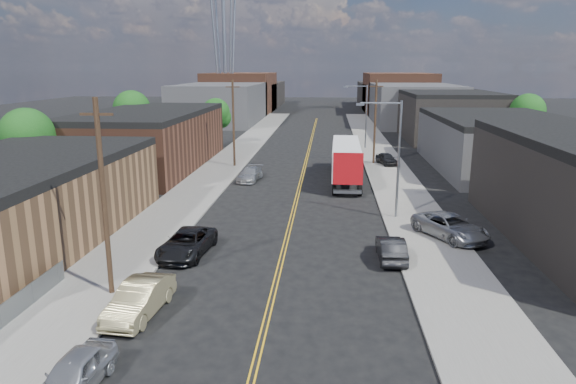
% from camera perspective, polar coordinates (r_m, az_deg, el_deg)
% --- Properties ---
extents(ground, '(260.00, 260.00, 0.00)m').
position_cam_1_polar(ground, '(74.40, 2.38, 4.89)').
color(ground, black).
rests_on(ground, ground).
extents(centerline, '(0.32, 120.00, 0.01)m').
position_cam_1_polar(centerline, '(59.63, 1.83, 2.71)').
color(centerline, gold).
rests_on(centerline, ground).
extents(sidewalk_left, '(5.00, 140.00, 0.15)m').
position_cam_1_polar(sidewalk_left, '(60.79, -7.16, 2.88)').
color(sidewalk_left, slate).
rests_on(sidewalk_left, ground).
extents(sidewalk_right, '(5.00, 140.00, 0.15)m').
position_cam_1_polar(sidewalk_right, '(59.95, 10.95, 2.59)').
color(sidewalk_right, slate).
rests_on(sidewalk_right, ground).
extents(warehouse_tan, '(12.00, 22.00, 5.60)m').
position_cam_1_polar(warehouse_tan, '(38.63, -28.04, -0.73)').
color(warehouse_tan, brown).
rests_on(warehouse_tan, ground).
extents(warehouse_brown, '(12.00, 26.00, 6.60)m').
position_cam_1_polar(warehouse_brown, '(61.62, -15.25, 5.69)').
color(warehouse_brown, '#512E20').
rests_on(warehouse_brown, ground).
extents(industrial_right_b, '(14.00, 24.00, 6.10)m').
position_cam_1_polar(industrial_right_b, '(63.09, 22.37, 5.09)').
color(industrial_right_b, '#38383B').
rests_on(industrial_right_b, ground).
extents(industrial_right_c, '(14.00, 22.00, 7.60)m').
position_cam_1_polar(industrial_right_c, '(87.96, 17.34, 8.14)').
color(industrial_right_c, black).
rests_on(industrial_right_c, ground).
extents(skyline_left_a, '(16.00, 30.00, 8.00)m').
position_cam_1_polar(skyline_left_a, '(111.07, -7.41, 9.77)').
color(skyline_left_a, '#38383B').
rests_on(skyline_left_a, ground).
extents(skyline_right_a, '(16.00, 30.00, 8.00)m').
position_cam_1_polar(skyline_right_a, '(110.10, 13.72, 9.46)').
color(skyline_right_a, '#38383B').
rests_on(skyline_right_a, ground).
extents(skyline_left_b, '(16.00, 26.00, 10.00)m').
position_cam_1_polar(skyline_left_b, '(135.55, -5.25, 10.93)').
color(skyline_left_b, '#512E20').
rests_on(skyline_left_b, ground).
extents(skyline_right_b, '(16.00, 26.00, 10.00)m').
position_cam_1_polar(skyline_right_b, '(134.75, 12.08, 10.67)').
color(skyline_right_b, '#512E20').
rests_on(skyline_right_b, ground).
extents(skyline_left_c, '(16.00, 40.00, 7.00)m').
position_cam_1_polar(skyline_left_c, '(155.35, -3.98, 10.74)').
color(skyline_left_c, black).
rests_on(skyline_left_c, ground).
extents(skyline_right_c, '(16.00, 40.00, 7.00)m').
position_cam_1_polar(skyline_right_c, '(154.66, 11.10, 10.51)').
color(skyline_right_c, black).
rests_on(skyline_right_c, ground).
extents(streetlight_near, '(3.39, 0.25, 9.00)m').
position_cam_1_polar(streetlight_near, '(39.26, 11.66, 4.58)').
color(streetlight_near, gray).
rests_on(streetlight_near, ground).
extents(streetlight_far, '(3.39, 0.25, 9.00)m').
position_cam_1_polar(streetlight_far, '(73.89, 8.39, 8.86)').
color(streetlight_far, gray).
rests_on(streetlight_far, ground).
extents(utility_pole_left_near, '(1.60, 0.26, 10.00)m').
position_cam_1_polar(utility_pole_left_near, '(26.62, -19.80, -0.62)').
color(utility_pole_left_near, black).
rests_on(utility_pole_left_near, ground).
extents(utility_pole_left_far, '(1.60, 0.26, 10.00)m').
position_cam_1_polar(utility_pole_left_far, '(59.81, -6.08, 7.64)').
color(utility_pole_left_far, black).
rests_on(utility_pole_left_far, ground).
extents(utility_pole_right, '(1.60, 0.26, 10.00)m').
position_cam_1_polar(utility_pole_right, '(62.04, 9.65, 7.74)').
color(utility_pole_right, black).
rests_on(utility_pole_right, ground).
extents(tree_left_near, '(4.85, 4.76, 7.91)m').
position_cam_1_polar(tree_left_near, '(51.36, -26.91, 5.31)').
color(tree_left_near, black).
rests_on(tree_left_near, ground).
extents(tree_left_mid, '(5.10, 5.04, 8.37)m').
position_cam_1_polar(tree_left_mid, '(73.71, -16.90, 8.53)').
color(tree_left_mid, black).
rests_on(tree_left_mid, ground).
extents(tree_left_far, '(4.35, 4.20, 6.97)m').
position_cam_1_polar(tree_left_far, '(77.59, -7.99, 8.53)').
color(tree_left_far, black).
rests_on(tree_left_far, ground).
extents(tree_right_far, '(4.85, 4.76, 7.91)m').
position_cam_1_polar(tree_right_far, '(78.66, 25.09, 7.90)').
color(tree_right_far, black).
rests_on(tree_right_far, ground).
extents(semi_truck, '(2.87, 15.54, 4.06)m').
position_cam_1_polar(semi_truck, '(53.17, 6.39, 3.81)').
color(semi_truck, white).
rests_on(semi_truck, ground).
extents(car_left_a, '(1.98, 4.20, 1.39)m').
position_cam_1_polar(car_left_a, '(20.88, -22.62, -18.12)').
color(car_left_a, '#B4B7BA').
rests_on(car_left_a, ground).
extents(car_left_b, '(2.16, 5.01, 1.60)m').
position_cam_1_polar(car_left_b, '(25.44, -16.17, -11.36)').
color(car_left_b, '#90865E').
rests_on(car_left_b, ground).
extents(car_left_c, '(3.02, 5.70, 1.53)m').
position_cam_1_polar(car_left_c, '(32.48, -11.18, -5.60)').
color(car_left_c, black).
rests_on(car_left_c, ground).
extents(car_left_d, '(2.51, 4.94, 1.38)m').
position_cam_1_polar(car_left_d, '(52.78, -4.22, 1.99)').
color(car_left_d, '#A0A3A5').
rests_on(car_left_d, ground).
extents(car_right_oncoming, '(1.55, 4.36, 1.43)m').
position_cam_1_polar(car_right_oncoming, '(31.71, 11.38, -6.18)').
color(car_right_oncoming, black).
rests_on(car_right_oncoming, ground).
extents(car_right_lot_a, '(5.13, 6.26, 1.59)m').
position_cam_1_polar(car_right_lot_a, '(36.25, 17.58, -3.65)').
color(car_right_lot_a, '#97999C').
rests_on(car_right_lot_a, sidewalk_right).
extents(car_right_lot_c, '(2.64, 4.30, 1.37)m').
position_cam_1_polar(car_right_lot_c, '(62.00, 10.90, 3.67)').
color(car_right_lot_c, black).
rests_on(car_right_lot_c, sidewalk_right).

